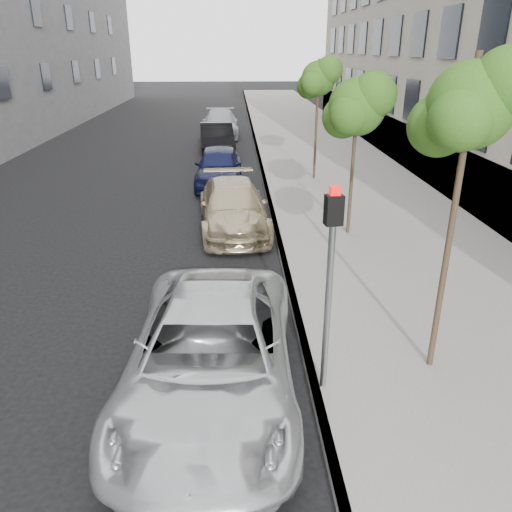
{
  "coord_description": "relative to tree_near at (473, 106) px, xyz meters",
  "views": [
    {
      "loc": [
        -0.04,
        -5.43,
        5.07
      ],
      "look_at": [
        0.33,
        3.09,
        1.5
      ],
      "focal_mm": 35.0,
      "sensor_mm": 36.0,
      "label": 1
    }
  ],
  "objects": [
    {
      "name": "suv",
      "position": [
        -3.33,
        7.36,
        -3.64
      ],
      "size": [
        2.27,
        4.9,
        1.39
      ],
      "primitive_type": "imported",
      "rotation": [
        0.0,
        0.0,
        0.07
      ],
      "color": "tan",
      "rests_on": "ground"
    },
    {
      "name": "curb",
      "position": [
        -2.05,
        22.5,
        -4.26
      ],
      "size": [
        0.15,
        72.0,
        0.14
      ],
      "primitive_type": "cube",
      "color": "#9E9B93",
      "rests_on": "ground"
    },
    {
      "name": "minivan",
      "position": [
        -3.67,
        -0.52,
        -3.57
      ],
      "size": [
        2.77,
        5.56,
        1.51
      ],
      "primitive_type": "imported",
      "rotation": [
        0.0,
        0.0,
        -0.05
      ],
      "color": "silver",
      "rests_on": "ground"
    },
    {
      "name": "sidewalk",
      "position": [
        1.07,
        22.5,
        -4.26
      ],
      "size": [
        6.4,
        72.0,
        0.14
      ],
      "primitive_type": "cube",
      "color": "gray",
      "rests_on": "ground"
    },
    {
      "name": "tree_far",
      "position": [
        0.0,
        13.0,
        -0.35
      ],
      "size": [
        1.66,
        1.46,
        4.67
      ],
      "color": "#38281C",
      "rests_on": "sidewalk"
    },
    {
      "name": "tree_mid",
      "position": [
        0.0,
        6.5,
        -0.69
      ],
      "size": [
        1.82,
        1.62,
        4.4
      ],
      "color": "#38281C",
      "rests_on": "sidewalk"
    },
    {
      "name": "tree_near",
      "position": [
        0.0,
        0.0,
        0.0
      ],
      "size": [
        1.58,
        1.38,
        4.98
      ],
      "color": "#38281C",
      "rests_on": "sidewalk"
    },
    {
      "name": "sedan_rear",
      "position": [
        -4.09,
        24.37,
        -3.57
      ],
      "size": [
        2.22,
        5.29,
        1.53
      ],
      "primitive_type": "imported",
      "rotation": [
        0.0,
        0.0,
        0.02
      ],
      "color": "#9FA3A7",
      "rests_on": "ground"
    },
    {
      "name": "sedan_black",
      "position": [
        -4.14,
        18.82,
        -3.57
      ],
      "size": [
        1.98,
        4.74,
        1.53
      ],
      "primitive_type": "imported",
      "rotation": [
        0.0,
        0.0,
        0.08
      ],
      "color": "black",
      "rests_on": "ground"
    },
    {
      "name": "ground",
      "position": [
        -3.23,
        -1.5,
        -4.33
      ],
      "size": [
        160.0,
        160.0,
        0.0
      ],
      "primitive_type": "plane",
      "color": "black",
      "rests_on": "ground"
    },
    {
      "name": "sedan_blue",
      "position": [
        -3.88,
        12.55,
        -3.58
      ],
      "size": [
        1.83,
        4.43,
        1.5
      ],
      "primitive_type": "imported",
      "rotation": [
        0.0,
        0.0,
        -0.01
      ],
      "color": "#111539",
      "rests_on": "ground"
    },
    {
      "name": "signal_pole",
      "position": [
        -1.93,
        -0.51,
        -2.18
      ],
      "size": [
        0.26,
        0.21,
        3.23
      ],
      "rotation": [
        0.0,
        0.0,
        0.14
      ],
      "color": "#939699",
      "rests_on": "sidewalk"
    }
  ]
}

